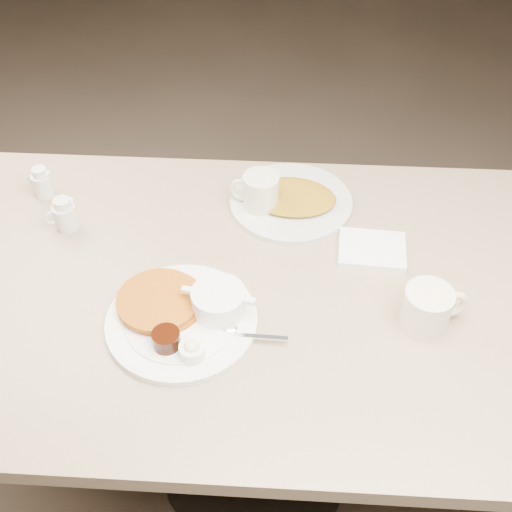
# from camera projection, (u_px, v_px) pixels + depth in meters

# --- Properties ---
(diner_table) EXTENTS (1.50, 0.90, 0.75)m
(diner_table) POSITION_uv_depth(u_px,v_px,m) (255.00, 335.00, 1.48)
(diner_table) COLOR tan
(diner_table) RESTS_ON ground
(main_plate) EXTENTS (0.39, 0.36, 0.07)m
(main_plate) POSITION_uv_depth(u_px,v_px,m) (185.00, 313.00, 1.27)
(main_plate) COLOR white
(main_plate) RESTS_ON diner_table
(coffee_mug_near) EXTENTS (0.15, 0.12, 0.09)m
(coffee_mug_near) POSITION_uv_depth(u_px,v_px,m) (428.00, 308.00, 1.25)
(coffee_mug_near) COLOR white
(coffee_mug_near) RESTS_ON diner_table
(napkin) EXTENTS (0.16, 0.13, 0.02)m
(napkin) POSITION_uv_depth(u_px,v_px,m) (372.00, 250.00, 1.43)
(napkin) COLOR white
(napkin) RESTS_ON diner_table
(coffee_mug_far) EXTENTS (0.13, 0.10, 0.10)m
(coffee_mug_far) POSITION_uv_depth(u_px,v_px,m) (260.00, 193.00, 1.50)
(coffee_mug_far) COLOR white
(coffee_mug_far) RESTS_ON diner_table
(creamer_left) EXTENTS (0.08, 0.06, 0.08)m
(creamer_left) POSITION_uv_depth(u_px,v_px,m) (65.00, 215.00, 1.47)
(creamer_left) COLOR white
(creamer_left) RESTS_ON diner_table
(creamer_right) EXTENTS (0.07, 0.06, 0.08)m
(creamer_right) POSITION_uv_depth(u_px,v_px,m) (42.00, 183.00, 1.55)
(creamer_right) COLOR white
(creamer_right) RESTS_ON diner_table
(hash_plate) EXTENTS (0.33, 0.33, 0.04)m
(hash_plate) POSITION_uv_depth(u_px,v_px,m) (291.00, 200.00, 1.54)
(hash_plate) COLOR silver
(hash_plate) RESTS_ON diner_table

